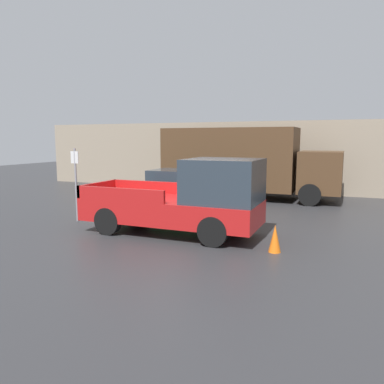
# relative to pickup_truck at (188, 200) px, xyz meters

# --- Properties ---
(ground_plane) EXTENTS (60.00, 60.00, 0.00)m
(ground_plane) POSITION_rel_pickup_truck_xyz_m (0.36, 0.37, -1.03)
(ground_plane) COLOR #2D2D30
(building_wall) EXTENTS (28.00, 0.15, 3.69)m
(building_wall) POSITION_rel_pickup_truck_xyz_m (0.36, 9.77, 0.82)
(building_wall) COLOR gray
(building_wall) RESTS_ON ground
(pickup_truck) EXTENTS (5.22, 1.97, 2.23)m
(pickup_truck) POSITION_rel_pickup_truck_xyz_m (0.00, 0.00, 0.00)
(pickup_truck) COLOR red
(pickup_truck) RESTS_ON ground
(car) EXTENTS (4.53, 1.86, 1.61)m
(car) POSITION_rel_pickup_truck_xyz_m (-1.60, 3.17, -0.21)
(car) COLOR #1E592D
(car) RESTS_ON ground
(delivery_truck) EXTENTS (8.12, 2.43, 3.28)m
(delivery_truck) POSITION_rel_pickup_truck_xyz_m (-0.38, 7.44, 0.73)
(delivery_truck) COLOR #4C331E
(delivery_truck) RESTS_ON ground
(parking_sign) EXTENTS (0.30, 0.07, 2.46)m
(parking_sign) POSITION_rel_pickup_truck_xyz_m (-4.18, 0.25, 0.36)
(parking_sign) COLOR gray
(parking_sign) RESTS_ON ground
(traffic_cone) EXTENTS (0.31, 0.31, 0.69)m
(traffic_cone) POSITION_rel_pickup_truck_xyz_m (2.64, -0.73, -0.68)
(traffic_cone) COLOR orange
(traffic_cone) RESTS_ON ground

